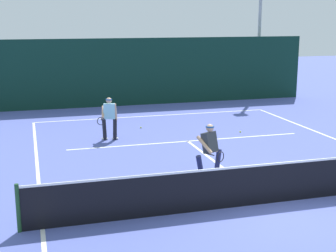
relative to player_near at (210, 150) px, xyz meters
The scene contains 12 objects.
ground_plane 2.36m from the player_near, 68.58° to the right, with size 80.00×80.00×0.00m, color #505EAF.
court_line_baseline_far 9.26m from the player_near, 85.03° to the left, with size 10.77×0.10×0.01m, color white.
court_line_sideline_left 5.09m from the player_near, 156.08° to the right, with size 0.10×22.44×0.01m, color white.
court_line_service 4.44m from the player_near, 79.43° to the left, with size 8.78×0.10×0.01m, color white.
court_line_centre 1.66m from the player_near, 55.57° to the left, with size 0.10×6.40×0.01m, color white.
tennis_net 2.21m from the player_near, 68.58° to the right, with size 11.80×0.09×1.07m.
player_near is the anchor object (origin of this frame).
player_far 5.62m from the player_near, 109.96° to the left, with size 0.86×0.89×1.59m.
tennis_ball 6.00m from the player_near, 57.26° to the left, with size 0.07×0.07×0.07m, color #D1E033.
tennis_ball_extra 6.90m from the player_near, 93.17° to the left, with size 0.07×0.07×0.07m, color #D1E033.
back_fence_windscreen 12.28m from the player_near, 86.26° to the left, with size 18.28×0.12×3.43m, color #0E2E24.
light_pole 16.37m from the player_near, 58.94° to the left, with size 0.55×0.44×8.80m.
Camera 1 is at (-5.48, -10.01, 4.43)m, focal length 51.81 mm.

